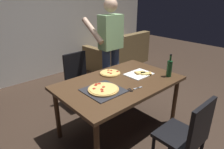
# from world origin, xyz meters

# --- Properties ---
(ground_plane) EXTENTS (12.00, 12.00, 0.00)m
(ground_plane) POSITION_xyz_m (0.00, 0.00, 0.00)
(ground_plane) COLOR #38281E
(back_wall) EXTENTS (6.40, 0.10, 2.80)m
(back_wall) POSITION_xyz_m (0.00, 2.60, 1.40)
(back_wall) COLOR silver
(back_wall) RESTS_ON ground_plane
(dining_table) EXTENTS (1.58, 1.00, 0.75)m
(dining_table) POSITION_xyz_m (0.00, 0.00, 0.68)
(dining_table) COLOR #4C331E
(dining_table) RESTS_ON ground_plane
(chair_near_camera) EXTENTS (0.42, 0.42, 0.90)m
(chair_near_camera) POSITION_xyz_m (-0.00, -0.98, 0.51)
(chair_near_camera) COLOR black
(chair_near_camera) RESTS_ON ground_plane
(chair_far_side) EXTENTS (0.42, 0.42, 0.90)m
(chair_far_side) POSITION_xyz_m (0.00, 0.98, 0.51)
(chair_far_side) COLOR black
(chair_far_side) RESTS_ON ground_plane
(couch) EXTENTS (1.75, 0.95, 0.85)m
(couch) POSITION_xyz_m (1.90, 1.99, 0.30)
(couch) COLOR brown
(couch) RESTS_ON ground_plane
(person_serving_pizza) EXTENTS (0.55, 0.54, 1.75)m
(person_serving_pizza) POSITION_xyz_m (0.51, 0.76, 1.00)
(person_serving_pizza) COLOR #38476B
(person_serving_pizza) RESTS_ON ground_plane
(pepperoni_pizza_on_tray) EXTENTS (0.42, 0.42, 0.04)m
(pepperoni_pizza_on_tray) POSITION_xyz_m (-0.33, -0.07, 0.77)
(pepperoni_pizza_on_tray) COLOR #2D2D33
(pepperoni_pizza_on_tray) RESTS_ON dining_table
(pizza_slices_on_towel) EXTENTS (0.36, 0.30, 0.03)m
(pizza_slices_on_towel) POSITION_xyz_m (0.38, -0.02, 0.76)
(pizza_slices_on_towel) COLOR white
(pizza_slices_on_towel) RESTS_ON dining_table
(wine_bottle) EXTENTS (0.07, 0.07, 0.32)m
(wine_bottle) POSITION_xyz_m (0.62, -0.33, 0.87)
(wine_bottle) COLOR #194723
(wine_bottle) RESTS_ON dining_table
(kitchen_scissors) EXTENTS (0.20, 0.09, 0.01)m
(kitchen_scissors) POSITION_xyz_m (-0.05, -0.28, 0.76)
(kitchen_scissors) COLOR silver
(kitchen_scissors) RESTS_ON dining_table
(second_pizza_plain) EXTENTS (0.29, 0.29, 0.03)m
(second_pizza_plain) POSITION_xyz_m (0.08, 0.28, 0.76)
(second_pizza_plain) COLOR tan
(second_pizza_plain) RESTS_ON dining_table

